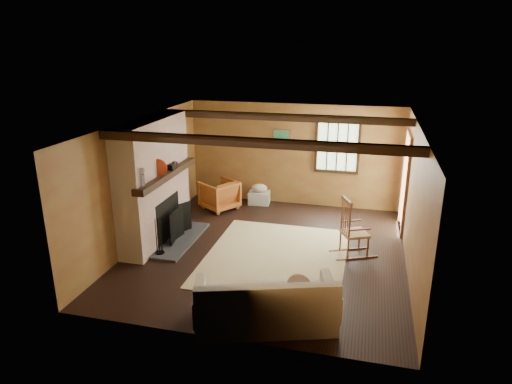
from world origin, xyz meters
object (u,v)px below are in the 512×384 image
(laundry_basket, at_px, (259,198))
(rocking_chair, at_px, (353,231))
(fireplace, at_px, (155,186))
(sofa, at_px, (266,307))
(armchair, at_px, (219,195))

(laundry_basket, bearing_deg, rocking_chair, -44.72)
(fireplace, relative_size, sofa, 1.13)
(sofa, distance_m, laundry_basket, 4.98)
(rocking_chair, xyz_separation_m, armchair, (-3.13, 1.71, -0.13))
(sofa, height_order, laundry_basket, sofa)
(fireplace, height_order, sofa, fireplace)
(fireplace, distance_m, sofa, 3.66)
(fireplace, relative_size, rocking_chair, 2.16)
(rocking_chair, relative_size, laundry_basket, 2.22)
(armchair, bearing_deg, laundry_basket, 159.11)
(fireplace, distance_m, rocking_chair, 3.82)
(fireplace, bearing_deg, sofa, -40.19)
(armchair, bearing_deg, fireplace, 15.84)
(rocking_chair, xyz_separation_m, sofa, (-1.03, -2.52, -0.19))
(sofa, bearing_deg, rocking_chair, 49.72)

